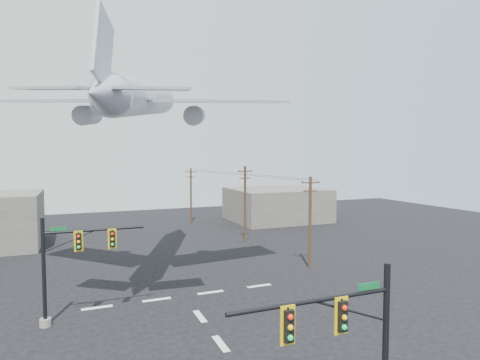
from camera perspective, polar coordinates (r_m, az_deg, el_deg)
name	(u,v)px	position (r m, az deg, el deg)	size (l,w,h in m)	color
lane_markings	(213,334)	(24.69, -3.85, -20.95)	(14.00, 21.20, 0.01)	silver
signal_mast_near	(356,355)	(15.34, 16.20, -22.74)	(6.31, 0.71, 6.49)	gray
signal_mast_far	(67,267)	(26.91, -23.40, -11.24)	(6.19, 0.72, 6.56)	gray
utility_pole_a	(310,220)	(36.90, 9.93, -5.69)	(1.65, 0.47, 8.34)	#402D1B
utility_pole_b	(245,202)	(47.18, 0.72, -3.22)	(1.82, 0.30, 8.97)	#402D1B
utility_pole_c	(191,194)	(61.29, -6.99, -2.02)	(1.63, 0.67, 8.29)	#402D1B
power_lines	(237,174)	(48.35, -0.49, 0.89)	(5.02, 28.06, 0.06)	black
airliner	(142,99)	(33.97, -13.81, 11.13)	(22.41, 24.37, 6.58)	#A8ADB4
building_right	(277,204)	(63.56, 5.24, -3.48)	(14.00, 12.00, 5.00)	slate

